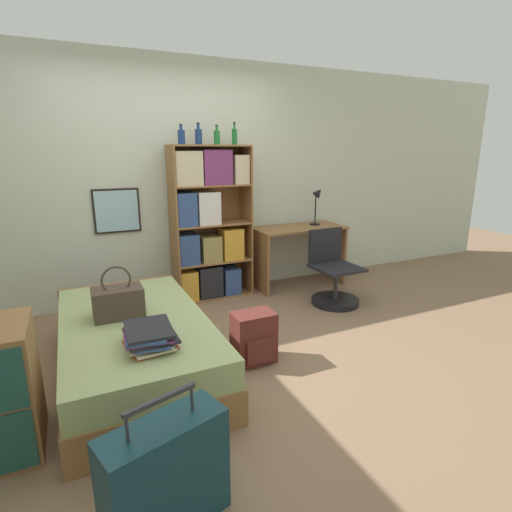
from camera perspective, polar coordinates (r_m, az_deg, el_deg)
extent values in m
plane|color=#84664C|center=(3.41, -5.79, -13.86)|extent=(14.00, 14.00, 0.00)
cube|color=beige|center=(4.52, -13.00, 10.23)|extent=(10.00, 0.06, 2.60)
cube|color=black|center=(4.43, -19.26, 6.11)|extent=(0.47, 0.02, 0.46)
cube|color=#99C1D6|center=(4.41, -19.24, 6.09)|extent=(0.43, 0.01, 0.42)
cube|color=olive|center=(3.23, -16.69, -13.73)|extent=(1.03, 1.84, 0.25)
cube|color=#9EAD70|center=(3.13, -16.99, -10.15)|extent=(1.00, 1.81, 0.20)
cube|color=olive|center=(4.01, -18.82, -6.62)|extent=(1.03, 0.04, 0.44)
cube|color=#47382D|center=(3.12, -19.09, -6.27)|extent=(0.35, 0.22, 0.22)
torus|color=#47382D|center=(3.06, -19.36, -3.26)|extent=(0.21, 0.02, 0.21)
cube|color=#B2382D|center=(2.65, -14.84, -12.15)|extent=(0.31, 0.33, 0.02)
cube|color=beige|center=(2.63, -14.85, -11.99)|extent=(0.27, 0.34, 0.01)
cube|color=beige|center=(2.64, -15.28, -11.65)|extent=(0.27, 0.30, 0.01)
cube|color=beige|center=(2.64, -14.77, -11.39)|extent=(0.30, 0.37, 0.01)
cube|color=#334C84|center=(2.63, -14.75, -11.29)|extent=(0.26, 0.38, 0.01)
cube|color=#232328|center=(2.63, -14.83, -10.91)|extent=(0.30, 0.35, 0.02)
cube|color=#7A336B|center=(2.60, -15.19, -10.86)|extent=(0.31, 0.33, 0.01)
cube|color=#334C84|center=(2.60, -15.39, -10.58)|extent=(0.28, 0.36, 0.02)
cube|color=#232328|center=(2.61, -15.10, -9.99)|extent=(0.30, 0.37, 0.02)
cube|color=#143842|center=(2.02, -12.76, -28.37)|extent=(0.58, 0.36, 0.53)
cylinder|color=#2D2D33|center=(1.77, -17.96, -22.40)|extent=(0.01, 0.01, 0.12)
cylinder|color=#2D2D33|center=(1.88, -9.15, -19.34)|extent=(0.01, 0.01, 0.12)
cube|color=#2D2D33|center=(1.78, -13.50, -19.31)|extent=(0.32, 0.11, 0.02)
cube|color=olive|center=(4.36, -11.66, 4.13)|extent=(0.02, 0.36, 1.69)
cube|color=olive|center=(4.63, -1.44, 5.03)|extent=(0.02, 0.36, 1.69)
cube|color=olive|center=(4.64, -7.11, 4.95)|extent=(0.86, 0.01, 1.69)
cube|color=olive|center=(4.70, -6.11, -5.50)|extent=(0.83, 0.36, 0.02)
cube|color=olive|center=(4.57, -6.25, -0.62)|extent=(0.83, 0.36, 0.02)
cube|color=olive|center=(4.48, -6.40, 4.61)|extent=(0.83, 0.36, 0.02)
cube|color=olive|center=(4.42, -6.56, 10.02)|extent=(0.83, 0.36, 0.02)
cube|color=olive|center=(4.41, -6.72, 15.39)|extent=(0.83, 0.36, 0.02)
cube|color=gold|center=(4.54, -9.79, -4.03)|extent=(0.19, 0.27, 0.33)
cube|color=#232328|center=(4.60, -6.81, -3.47)|extent=(0.26, 0.27, 0.36)
cube|color=#334C84|center=(4.69, -3.81, -3.39)|extent=(0.19, 0.27, 0.30)
cube|color=#334C84|center=(4.43, -9.84, 1.06)|extent=(0.22, 0.27, 0.33)
cube|color=#99894C|center=(4.50, -6.68, 1.13)|extent=(0.22, 0.27, 0.29)
cube|color=gold|center=(4.58, -3.69, 1.86)|extent=(0.23, 0.27, 0.35)
cube|color=#334C84|center=(4.34, -10.16, 6.64)|extent=(0.21, 0.27, 0.35)
cube|color=silver|center=(4.41, -7.07, 6.87)|extent=(0.24, 0.27, 0.35)
cube|color=beige|center=(4.32, -9.91, 12.24)|extent=(0.28, 0.27, 0.35)
cube|color=#7A336B|center=(4.41, -5.91, 12.50)|extent=(0.31, 0.27, 0.36)
cube|color=beige|center=(4.51, -2.60, 12.27)|extent=(0.16, 0.27, 0.31)
cylinder|color=navy|center=(4.32, -10.62, 16.32)|extent=(0.07, 0.07, 0.14)
cylinder|color=navy|center=(4.33, -10.68, 17.56)|extent=(0.03, 0.03, 0.04)
cylinder|color=#232328|center=(4.33, -10.70, 17.96)|extent=(0.03, 0.03, 0.02)
cylinder|color=navy|center=(4.40, -8.21, 16.48)|extent=(0.07, 0.07, 0.16)
cylinder|color=navy|center=(4.41, -8.26, 17.81)|extent=(0.03, 0.03, 0.05)
cylinder|color=#232328|center=(4.41, -8.28, 18.24)|extent=(0.03, 0.03, 0.02)
cylinder|color=#1E6B2D|center=(4.41, -5.60, 16.46)|extent=(0.07, 0.07, 0.14)
cylinder|color=#1E6B2D|center=(4.41, -5.64, 17.67)|extent=(0.03, 0.03, 0.04)
cylinder|color=#232328|center=(4.41, -5.65, 18.07)|extent=(0.03, 0.03, 0.02)
cylinder|color=#1E6B2D|center=(4.54, -3.09, 16.62)|extent=(0.06, 0.06, 0.17)
cylinder|color=#1E6B2D|center=(4.55, -3.11, 18.01)|extent=(0.02, 0.02, 0.05)
cylinder|color=#232328|center=(4.55, -3.12, 18.46)|extent=(0.03, 0.03, 0.02)
cube|color=olive|center=(4.88, 6.18, 4.02)|extent=(1.11, 0.52, 0.02)
cube|color=olive|center=(4.72, 0.48, -0.89)|extent=(0.03, 0.48, 0.71)
cube|color=olive|center=(5.25, 11.08, 0.48)|extent=(0.03, 0.48, 0.71)
cylinder|color=black|center=(5.05, 8.40, 4.53)|extent=(0.12, 0.12, 0.02)
cylinder|color=black|center=(5.02, 8.48, 6.66)|extent=(0.02, 0.02, 0.36)
cone|color=black|center=(5.01, 8.93, 8.99)|extent=(0.15, 0.11, 0.15)
cylinder|color=black|center=(4.51, 11.22, -6.32)|extent=(0.52, 0.52, 0.06)
cylinder|color=#333338|center=(4.45, 11.33, -4.31)|extent=(0.05, 0.05, 0.40)
cube|color=black|center=(4.38, 11.47, -1.68)|extent=(0.48, 0.48, 0.03)
cube|color=black|center=(4.50, 9.87, 1.52)|extent=(0.42, 0.05, 0.38)
cube|color=#56231E|center=(3.21, -0.34, -11.54)|extent=(0.33, 0.22, 0.41)
cube|color=#56231E|center=(3.14, 0.64, -13.47)|extent=(0.23, 0.03, 0.19)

